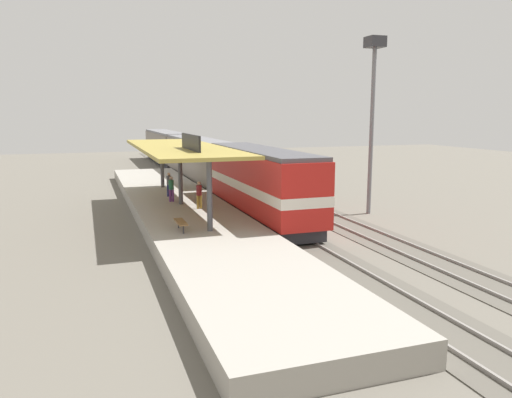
{
  "coord_description": "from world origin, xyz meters",
  "views": [
    {
      "loc": [
        -10.37,
        -31.87,
        6.78
      ],
      "look_at": [
        -1.38,
        -5.82,
        2.0
      ],
      "focal_mm": 34.69,
      "sensor_mm": 36.0,
      "label": 1
    }
  ],
  "objects": [
    {
      "name": "ground_plane",
      "position": [
        2.0,
        0.0,
        0.0
      ],
      "size": [
        120.0,
        120.0,
        0.0
      ],
      "primitive_type": "plane",
      "color": "#666056"
    },
    {
      "name": "track_near",
      "position": [
        0.0,
        0.0,
        0.03
      ],
      "size": [
        3.2,
        110.0,
        0.16
      ],
      "color": "#565249",
      "rests_on": "ground"
    },
    {
      "name": "track_far",
      "position": [
        4.6,
        0.0,
        0.03
      ],
      "size": [
        3.2,
        110.0,
        0.16
      ],
      "color": "#565249",
      "rests_on": "ground"
    },
    {
      "name": "platform",
      "position": [
        -4.6,
        0.0,
        0.45
      ],
      "size": [
        6.0,
        44.0,
        0.9
      ],
      "primitive_type": "cube",
      "color": "#9E998E",
      "rests_on": "ground"
    },
    {
      "name": "station_canopy",
      "position": [
        -4.6,
        -0.09,
        4.53
      ],
      "size": [
        5.2,
        18.0,
        4.7
      ],
      "color": "#47474C",
      "rests_on": "platform"
    },
    {
      "name": "platform_bench",
      "position": [
        -6.0,
        -7.52,
        1.34
      ],
      "size": [
        0.44,
        1.7,
        0.5
      ],
      "color": "#333338",
      "rests_on": "platform"
    },
    {
      "name": "locomotive",
      "position": [
        0.0,
        -2.62,
        2.41
      ],
      "size": [
        2.93,
        14.43,
        4.44
      ],
      "color": "#28282D",
      "rests_on": "track_near"
    },
    {
      "name": "passenger_carriage_front",
      "position": [
        0.0,
        15.38,
        2.31
      ],
      "size": [
        2.9,
        20.0,
        4.24
      ],
      "color": "#28282D",
      "rests_on": "track_near"
    },
    {
      "name": "passenger_carriage_rear",
      "position": [
        0.0,
        36.18,
        2.31
      ],
      "size": [
        2.9,
        20.0,
        4.24
      ],
      "color": "#28282D",
      "rests_on": "track_near"
    },
    {
      "name": "freight_car",
      "position": [
        4.6,
        9.95,
        1.97
      ],
      "size": [
        2.8,
        12.0,
        3.54
      ],
      "color": "#28282D",
      "rests_on": "track_far"
    },
    {
      "name": "light_mast",
      "position": [
        7.8,
        -2.92,
        8.4
      ],
      "size": [
        1.1,
        1.1,
        11.7
      ],
      "color": "slate",
      "rests_on": "ground"
    },
    {
      "name": "person_waiting",
      "position": [
        -4.83,
        3.26,
        1.85
      ],
      "size": [
        0.34,
        0.34,
        1.71
      ],
      "color": "navy",
      "rests_on": "platform"
    },
    {
      "name": "person_walking",
      "position": [
        -5.03,
        1.08,
        1.85
      ],
      "size": [
        0.34,
        0.34,
        1.71
      ],
      "color": "#663375",
      "rests_on": "platform"
    },
    {
      "name": "person_boarding",
      "position": [
        -3.81,
        -1.99,
        1.85
      ],
      "size": [
        0.34,
        0.34,
        1.71
      ],
      "color": "olive",
      "rests_on": "platform"
    }
  ]
}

